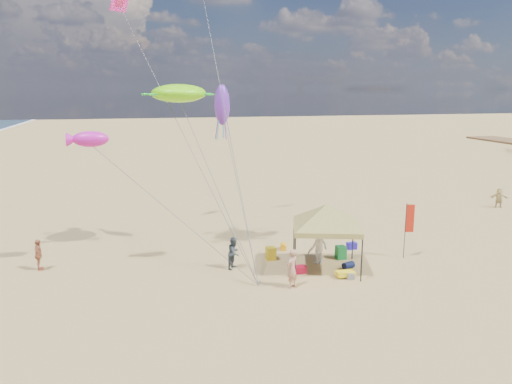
{
  "coord_description": "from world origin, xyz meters",
  "views": [
    {
      "loc": [
        -5.77,
        -20.34,
        9.06
      ],
      "look_at": [
        0.0,
        3.0,
        4.0
      ],
      "focal_mm": 34.39,
      "sensor_mm": 36.0,
      "label": 1
    }
  ],
  "objects_px": {
    "person_far_c": "(499,198)",
    "person_far_a": "(39,255)",
    "canopy_tent": "(327,207)",
    "chair_green": "(341,252)",
    "beach_cart": "(345,273)",
    "feather_flag": "(409,222)",
    "person_near_a": "(292,268)",
    "person_near_b": "(234,253)",
    "cooler_red": "(300,269)",
    "chair_yellow": "(271,253)",
    "cooler_blue": "(352,246)",
    "person_near_c": "(318,246)"
  },
  "relations": [
    {
      "from": "chair_yellow",
      "to": "person_far_c",
      "type": "xyz_separation_m",
      "value": [
        20.43,
        7.21,
        0.43
      ]
    },
    {
      "from": "chair_green",
      "to": "cooler_red",
      "type": "bearing_deg",
      "value": -151.8
    },
    {
      "from": "chair_green",
      "to": "beach_cart",
      "type": "distance_m",
      "value": 2.75
    },
    {
      "from": "person_far_c",
      "to": "person_near_a",
      "type": "bearing_deg",
      "value": -122.51
    },
    {
      "from": "person_near_c",
      "to": "person_far_a",
      "type": "xyz_separation_m",
      "value": [
        -14.16,
        2.41,
        -0.15
      ]
    },
    {
      "from": "beach_cart",
      "to": "person_near_a",
      "type": "xyz_separation_m",
      "value": [
        -2.94,
        -0.55,
        0.73
      ]
    },
    {
      "from": "chair_green",
      "to": "chair_yellow",
      "type": "xyz_separation_m",
      "value": [
        -3.74,
        0.75,
        0.0
      ]
    },
    {
      "from": "feather_flag",
      "to": "person_near_c",
      "type": "distance_m",
      "value": 5.14
    },
    {
      "from": "person_near_a",
      "to": "chair_yellow",
      "type": "bearing_deg",
      "value": -129.1
    },
    {
      "from": "chair_green",
      "to": "person_near_b",
      "type": "distance_m",
      "value": 5.95
    },
    {
      "from": "cooler_red",
      "to": "cooler_blue",
      "type": "xyz_separation_m",
      "value": [
        4.1,
        2.88,
        0.0
      ]
    },
    {
      "from": "person_far_a",
      "to": "person_far_c",
      "type": "height_order",
      "value": "person_far_a"
    },
    {
      "from": "canopy_tent",
      "to": "beach_cart",
      "type": "height_order",
      "value": "canopy_tent"
    },
    {
      "from": "person_near_b",
      "to": "person_far_c",
      "type": "relative_size",
      "value": 1.06
    },
    {
      "from": "cooler_red",
      "to": "person_near_a",
      "type": "relative_size",
      "value": 0.29
    },
    {
      "from": "feather_flag",
      "to": "person_far_c",
      "type": "xyz_separation_m",
      "value": [
        13.14,
        8.72,
        -1.26
      ]
    },
    {
      "from": "person_near_c",
      "to": "cooler_red",
      "type": "bearing_deg",
      "value": 20.79
    },
    {
      "from": "feather_flag",
      "to": "person_near_b",
      "type": "bearing_deg",
      "value": 175.81
    },
    {
      "from": "canopy_tent",
      "to": "person_far_c",
      "type": "bearing_deg",
      "value": 27.01
    },
    {
      "from": "canopy_tent",
      "to": "person_near_a",
      "type": "height_order",
      "value": "canopy_tent"
    },
    {
      "from": "cooler_red",
      "to": "chair_green",
      "type": "xyz_separation_m",
      "value": [
        2.83,
        1.52,
        0.16
      ]
    },
    {
      "from": "feather_flag",
      "to": "person_near_a",
      "type": "xyz_separation_m",
      "value": [
        -7.38,
        -2.38,
        -1.12
      ]
    },
    {
      "from": "person_near_c",
      "to": "person_far_a",
      "type": "height_order",
      "value": "person_near_c"
    },
    {
      "from": "canopy_tent",
      "to": "person_near_c",
      "type": "xyz_separation_m",
      "value": [
        -0.05,
        0.91,
        -2.32
      ]
    },
    {
      "from": "canopy_tent",
      "to": "feather_flag",
      "type": "distance_m",
      "value": 5.14
    },
    {
      "from": "person_near_b",
      "to": "cooler_red",
      "type": "bearing_deg",
      "value": -78.59
    },
    {
      "from": "canopy_tent",
      "to": "chair_green",
      "type": "relative_size",
      "value": 8.74
    },
    {
      "from": "cooler_red",
      "to": "person_far_a",
      "type": "xyz_separation_m",
      "value": [
        -12.8,
        3.57,
        0.62
      ]
    },
    {
      "from": "person_near_b",
      "to": "canopy_tent",
      "type": "bearing_deg",
      "value": -68.41
    },
    {
      "from": "cooler_red",
      "to": "cooler_blue",
      "type": "height_order",
      "value": "same"
    },
    {
      "from": "cooler_red",
      "to": "chair_green",
      "type": "bearing_deg",
      "value": 28.2
    },
    {
      "from": "chair_yellow",
      "to": "person_near_b",
      "type": "relative_size",
      "value": 0.42
    },
    {
      "from": "chair_yellow",
      "to": "person_near_c",
      "type": "bearing_deg",
      "value": -25.86
    },
    {
      "from": "cooler_red",
      "to": "person_near_a",
      "type": "xyz_separation_m",
      "value": [
        -1.0,
        -1.63,
        0.74
      ]
    },
    {
      "from": "cooler_blue",
      "to": "person_far_a",
      "type": "xyz_separation_m",
      "value": [
        -16.9,
        0.69,
        0.62
      ]
    },
    {
      "from": "beach_cart",
      "to": "person_near_a",
      "type": "distance_m",
      "value": 3.08
    },
    {
      "from": "person_near_b",
      "to": "person_near_c",
      "type": "height_order",
      "value": "person_near_c"
    },
    {
      "from": "person_far_a",
      "to": "beach_cart",
      "type": "bearing_deg",
      "value": -116.56
    },
    {
      "from": "feather_flag",
      "to": "chair_yellow",
      "type": "relative_size",
      "value": 4.38
    },
    {
      "from": "cooler_blue",
      "to": "beach_cart",
      "type": "bearing_deg",
      "value": -118.69
    },
    {
      "from": "cooler_blue",
      "to": "beach_cart",
      "type": "distance_m",
      "value": 4.51
    },
    {
      "from": "person_near_b",
      "to": "person_far_a",
      "type": "xyz_separation_m",
      "value": [
        -9.69,
        2.12,
        -0.02
      ]
    },
    {
      "from": "beach_cart",
      "to": "person_far_a",
      "type": "bearing_deg",
      "value": 162.5
    },
    {
      "from": "chair_yellow",
      "to": "person_near_c",
      "type": "relative_size",
      "value": 0.36
    },
    {
      "from": "chair_green",
      "to": "beach_cart",
      "type": "relative_size",
      "value": 0.78
    },
    {
      "from": "beach_cart",
      "to": "cooler_blue",
      "type": "bearing_deg",
      "value": 61.31
    },
    {
      "from": "chair_green",
      "to": "person_far_a",
      "type": "relative_size",
      "value": 0.43
    },
    {
      "from": "cooler_red",
      "to": "person_near_c",
      "type": "distance_m",
      "value": 1.95
    },
    {
      "from": "person_far_c",
      "to": "person_far_a",
      "type": "bearing_deg",
      "value": -140.57
    },
    {
      "from": "canopy_tent",
      "to": "person_far_a",
      "type": "xyz_separation_m",
      "value": [
        -14.21,
        3.32,
        -2.48
      ]
    }
  ]
}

